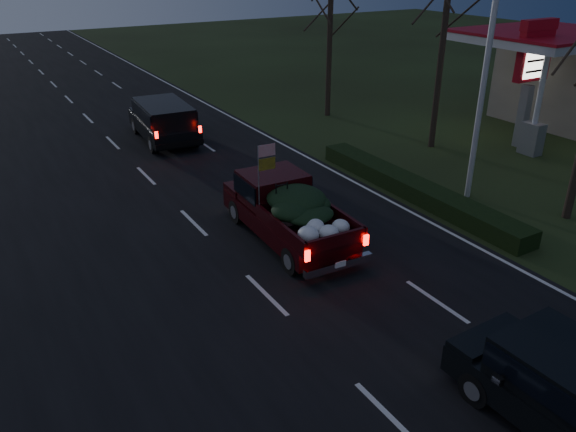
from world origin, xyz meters
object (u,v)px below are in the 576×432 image
gas_price_pylon (533,63)px  light_pole (490,41)px  pickup_truck (287,207)px  lead_suv (164,118)px

gas_price_pylon → light_pole: bearing=-155.3°
gas_price_pylon → pickup_truck: bearing=-169.9°
light_pole → gas_price_pylon: (6.50, 2.99, -1.71)m
pickup_truck → lead_suv: 11.55m
gas_price_pylon → pickup_truck: size_ratio=1.03×
gas_price_pylon → pickup_truck: 14.35m
pickup_truck → lead_suv: bearing=91.4°
gas_price_pylon → lead_suv: size_ratio=1.05×
light_pole → gas_price_pylon: bearing=24.7°
pickup_truck → gas_price_pylon: bearing=12.2°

